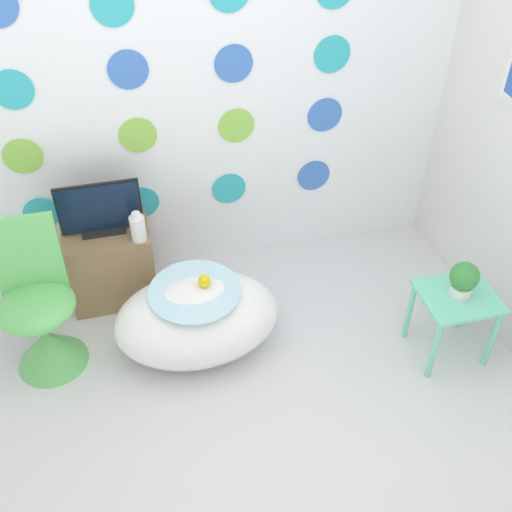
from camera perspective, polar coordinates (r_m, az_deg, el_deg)
name	(u,v)px	position (r m, az deg, el deg)	size (l,w,h in m)	color
ground_plane	(255,492)	(2.97, -0.14, -21.57)	(12.00, 12.00, 0.00)	silver
wall_back_dotted	(177,73)	(3.37, -7.54, 16.89)	(4.22, 0.05, 2.60)	white
bathtub	(197,319)	(3.31, -5.63, -5.96)	(0.91, 0.60, 0.47)	white
rubber_duck	(204,281)	(3.13, -4.94, -2.36)	(0.07, 0.07, 0.08)	yellow
chair	(43,325)	(3.40, -19.64, -6.23)	(0.40, 0.40, 0.87)	#66C166
tv_cabinet	(111,264)	(3.71, -13.63, -0.71)	(0.50, 0.36, 0.50)	#8E704C
tv	(100,211)	(3.48, -14.63, 4.20)	(0.46, 0.12, 0.32)	black
vase	(138,227)	(3.41, -11.18, 2.68)	(0.09, 0.09, 0.18)	white
side_table	(455,306)	(3.38, 18.46, -4.57)	(0.39, 0.35, 0.43)	#72D8B7
potted_plant_left	(464,279)	(3.25, 19.17, -2.10)	(0.15, 0.15, 0.21)	white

